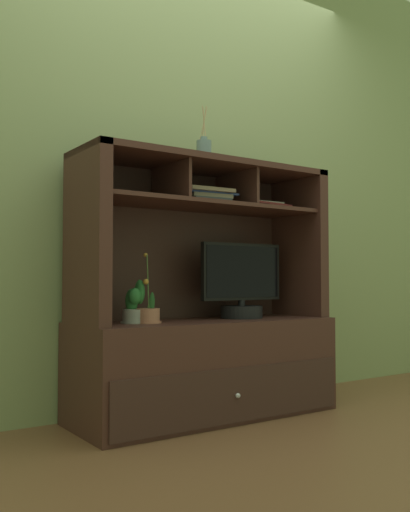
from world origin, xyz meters
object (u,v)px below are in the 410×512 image
tv_monitor (242,287)px  magazine_stack_centre (258,207)px  media_console (204,337)px  magazine_stack_left (205,197)px  diffuser_bottle (204,151)px  potted_fern (135,306)px  potted_orchid (148,315)px

tv_monitor → magazine_stack_centre: (0.17, 0.07, 0.45)m
media_console → magazine_stack_centre: media_console is taller
media_console → magazine_stack_centre: bearing=7.4°
magazine_stack_left → magazine_stack_centre: bearing=9.3°
magazine_stack_left → diffuser_bottle: (0.01, 0.02, 0.24)m
potted_fern → magazine_stack_centre: (0.79, 0.06, 0.53)m
potted_orchid → magazine_stack_left: (0.34, 0.03, 0.58)m
tv_monitor → magazine_stack_centre: magazine_stack_centre is taller
potted_fern → magazine_stack_left: (0.39, -0.01, 0.54)m
tv_monitor → magazine_stack_left: bearing=179.6°
potted_fern → diffuser_bottle: (0.40, 0.01, 0.78)m
tv_monitor → diffuser_bottle: diffuser_bottle is taller
tv_monitor → potted_fern: tv_monitor is taller
potted_orchid → magazine_stack_centre: size_ratio=1.01×
potted_orchid → magazine_stack_left: size_ratio=1.01×
tv_monitor → magazine_stack_left: magazine_stack_left is taller
media_console → magazine_stack_left: size_ratio=4.12×
magazine_stack_centre → potted_fern: bearing=-175.8°
media_console → diffuser_bottle: bearing=90.0°
magazine_stack_left → media_console: bearing=63.3°
potted_fern → magazine_stack_left: bearing=-1.2°
diffuser_bottle → magazine_stack_left: bearing=-112.7°
potted_orchid → magazine_stack_left: 0.67m
media_console → potted_orchid: 0.37m
media_console → potted_orchid: (-0.34, -0.04, 0.12)m
media_console → diffuser_bottle: 0.94m
tv_monitor → magazine_stack_left: size_ratio=1.54×
magazine_stack_centre → diffuser_bottle: (-0.40, -0.05, 0.25)m
potted_fern → magazine_stack_centre: size_ratio=0.62×
diffuser_bottle → media_console: bearing=-90.0°
potted_fern → potted_orchid: bearing=-33.2°
potted_fern → diffuser_bottle: diffuser_bottle is taller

